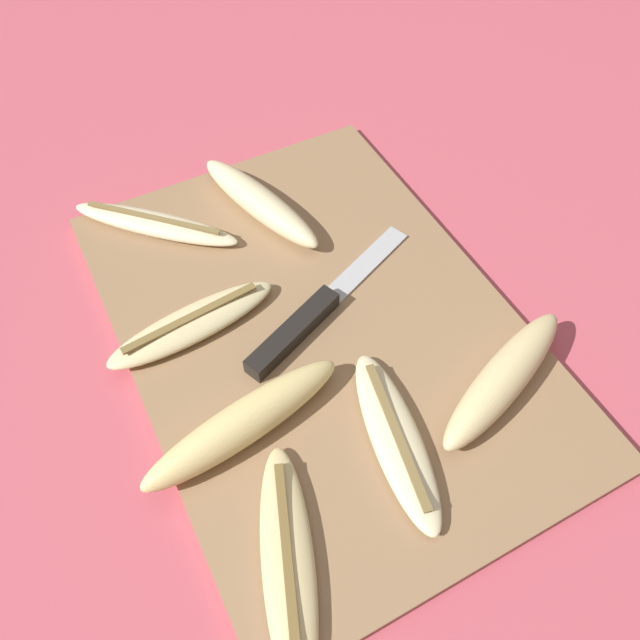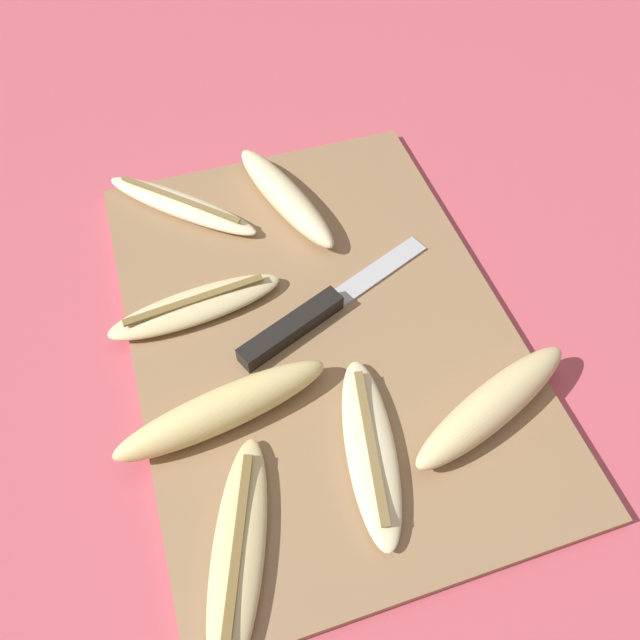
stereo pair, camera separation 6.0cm
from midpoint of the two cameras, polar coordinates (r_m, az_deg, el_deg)
The scene contains 10 objects.
ground_plane at distance 0.62m, azimuth -2.77°, elevation -1.37°, with size 4.00×4.00×0.00m, color #C65160.
cutting_board at distance 0.62m, azimuth -2.80°, elevation -1.06°, with size 0.52×0.36×0.01m.
knife at distance 0.61m, azimuth -4.21°, elevation -0.14°, with size 0.11×0.23×0.02m.
banana_bright_far at distance 0.72m, azimuth -17.22°, elevation 8.24°, with size 0.16×0.16×0.02m.
banana_mellow_near at distance 0.51m, azimuth -6.58°, elevation -21.45°, with size 0.19×0.10×0.02m.
banana_cream_curved at distance 0.71m, azimuth -8.01°, elevation 10.48°, with size 0.19×0.09×0.03m.
banana_pale_long at distance 0.54m, azimuth 3.83°, elevation -10.95°, with size 0.18×0.08×0.02m.
banana_ripe_center at distance 0.58m, azimuth 13.59°, elevation -5.40°, with size 0.10×0.18×0.04m.
banana_soft_right at distance 0.62m, azimuth -14.34°, elevation -0.52°, with size 0.06×0.18×0.02m.
banana_golden_short at distance 0.55m, azimuth -10.21°, elevation -9.45°, with size 0.07×0.20×0.04m.
Camera 1 is at (0.31, -0.16, 0.51)m, focal length 35.00 mm.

